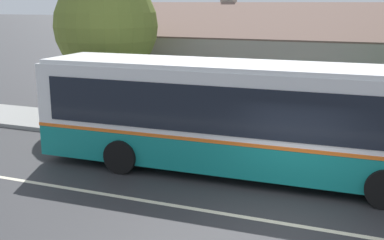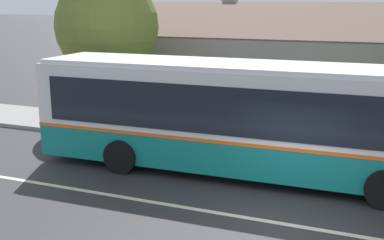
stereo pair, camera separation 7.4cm
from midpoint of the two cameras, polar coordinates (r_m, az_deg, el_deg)
name	(u,v)px [view 2 (the right image)]	position (r m, az deg, el deg)	size (l,w,h in m)	color
ground_plane	(281,224)	(11.37, 10.71, -11.97)	(300.00, 300.00, 0.00)	#2D2D30
sidewalk_far	(317,148)	(16.90, 14.73, -3.24)	(60.00, 3.00, 0.15)	gray
lane_divider_stripe	(281,223)	(11.37, 10.71, -11.95)	(60.00, 0.16, 0.01)	beige
community_building	(371,71)	(24.04, 20.48, 5.52)	(26.77, 8.70, 5.92)	gray
transit_bus	(246,116)	(13.83, 6.56, 0.50)	(12.50, 2.95, 3.23)	#147F7A
bench_by_building	(92,113)	(19.62, -11.62, 0.80)	(1.82, 0.51, 0.94)	brown
street_tree_secondary	(107,28)	(20.16, -9.89, 10.64)	(4.21, 4.21, 6.06)	#4C3828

